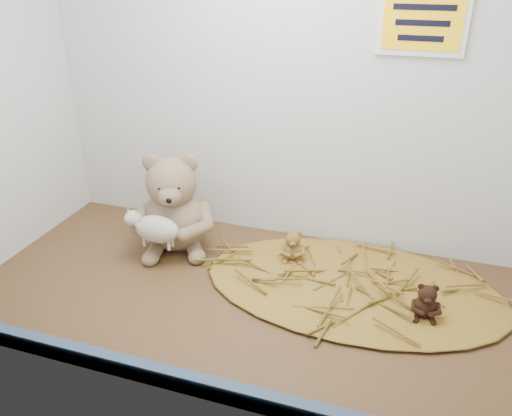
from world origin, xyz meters
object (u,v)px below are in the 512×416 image
(mini_teddy_tan, at_px, (293,244))
(mini_teddy_brown, at_px, (427,299))
(main_teddy, at_px, (173,202))
(toy_lamb, at_px, (157,229))

(mini_teddy_tan, distance_m, mini_teddy_brown, 0.34)
(main_teddy, distance_m, mini_teddy_tan, 0.31)
(mini_teddy_brown, bearing_deg, mini_teddy_tan, 152.89)
(main_teddy, xyz_separation_m, toy_lamb, (0.00, -0.09, -0.03))
(mini_teddy_tan, bearing_deg, toy_lamb, -174.98)
(mini_teddy_brown, bearing_deg, main_teddy, 165.03)
(toy_lamb, xyz_separation_m, mini_teddy_brown, (0.62, -0.02, -0.04))
(toy_lamb, distance_m, mini_teddy_brown, 0.62)
(main_teddy, bearing_deg, mini_teddy_tan, -18.99)
(toy_lamb, bearing_deg, mini_teddy_brown, -2.21)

